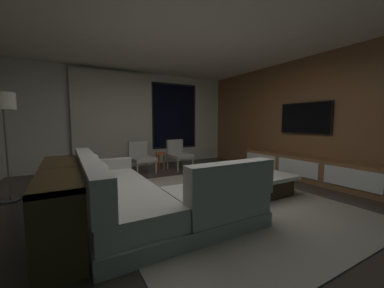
{
  "coord_description": "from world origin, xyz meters",
  "views": [
    {
      "loc": [
        -1.74,
        -2.92,
        1.25
      ],
      "look_at": [
        0.46,
        0.98,
        0.82
      ],
      "focal_mm": 21.08,
      "sensor_mm": 36.0,
      "label": 1
    }
  ],
  "objects_px": {
    "book_stack_on_coffee_table": "(246,170)",
    "accent_chair_by_curtain": "(140,156)",
    "side_stool": "(160,156)",
    "mounted_tv": "(305,118)",
    "standing_lamp": "(3,108)",
    "console_table_behind_couch": "(60,195)",
    "accent_chair_near_window": "(178,153)",
    "coffee_table": "(251,182)",
    "media_console": "(306,169)",
    "sectional_couch": "(142,196)"
  },
  "relations": [
    {
      "from": "accent_chair_near_window",
      "to": "accent_chair_by_curtain",
      "type": "bearing_deg",
      "value": -177.76
    },
    {
      "from": "coffee_table",
      "to": "sectional_couch",
      "type": "bearing_deg",
      "value": -177.73
    },
    {
      "from": "coffee_table",
      "to": "standing_lamp",
      "type": "bearing_deg",
      "value": 156.79
    },
    {
      "from": "accent_chair_by_curtain",
      "to": "console_table_behind_couch",
      "type": "relative_size",
      "value": 0.37
    },
    {
      "from": "media_console",
      "to": "standing_lamp",
      "type": "height_order",
      "value": "standing_lamp"
    },
    {
      "from": "sectional_couch",
      "to": "accent_chair_by_curtain",
      "type": "height_order",
      "value": "sectional_couch"
    },
    {
      "from": "side_stool",
      "to": "standing_lamp",
      "type": "height_order",
      "value": "standing_lamp"
    },
    {
      "from": "sectional_couch",
      "to": "coffee_table",
      "type": "xyz_separation_m",
      "value": [
        2.02,
        0.08,
        -0.1
      ]
    },
    {
      "from": "standing_lamp",
      "to": "accent_chair_by_curtain",
      "type": "bearing_deg",
      "value": 21.38
    },
    {
      "from": "accent_chair_near_window",
      "to": "standing_lamp",
      "type": "height_order",
      "value": "standing_lamp"
    },
    {
      "from": "book_stack_on_coffee_table",
      "to": "accent_chair_by_curtain",
      "type": "height_order",
      "value": "accent_chair_by_curtain"
    },
    {
      "from": "sectional_couch",
      "to": "console_table_behind_couch",
      "type": "xyz_separation_m",
      "value": [
        -0.91,
        0.13,
        0.13
      ]
    },
    {
      "from": "accent_chair_near_window",
      "to": "accent_chair_by_curtain",
      "type": "distance_m",
      "value": 1.05
    },
    {
      "from": "sectional_couch",
      "to": "accent_chair_by_curtain",
      "type": "relative_size",
      "value": 3.21
    },
    {
      "from": "accent_chair_by_curtain",
      "to": "standing_lamp",
      "type": "bearing_deg",
      "value": -158.62
    },
    {
      "from": "accent_chair_by_curtain",
      "to": "standing_lamp",
      "type": "height_order",
      "value": "standing_lamp"
    },
    {
      "from": "book_stack_on_coffee_table",
      "to": "media_console",
      "type": "xyz_separation_m",
      "value": [
        1.65,
        -0.08,
        -0.13
      ]
    },
    {
      "from": "side_stool",
      "to": "media_console",
      "type": "bearing_deg",
      "value": -46.63
    },
    {
      "from": "book_stack_on_coffee_table",
      "to": "side_stool",
      "type": "relative_size",
      "value": 0.56
    },
    {
      "from": "console_table_behind_couch",
      "to": "coffee_table",
      "type": "bearing_deg",
      "value": -0.96
    },
    {
      "from": "console_table_behind_couch",
      "to": "sectional_couch",
      "type": "bearing_deg",
      "value": -8.05
    },
    {
      "from": "accent_chair_by_curtain",
      "to": "coffee_table",
      "type": "bearing_deg",
      "value": -63.44
    },
    {
      "from": "book_stack_on_coffee_table",
      "to": "accent_chair_near_window",
      "type": "bearing_deg",
      "value": 95.19
    },
    {
      "from": "book_stack_on_coffee_table",
      "to": "accent_chair_by_curtain",
      "type": "distance_m",
      "value": 2.68
    },
    {
      "from": "coffee_table",
      "to": "side_stool",
      "type": "distance_m",
      "value": 2.68
    },
    {
      "from": "book_stack_on_coffee_table",
      "to": "accent_chair_by_curtain",
      "type": "xyz_separation_m",
      "value": [
        -1.27,
        2.36,
        0.05
      ]
    },
    {
      "from": "book_stack_on_coffee_table",
      "to": "accent_chair_by_curtain",
      "type": "bearing_deg",
      "value": 118.3
    },
    {
      "from": "sectional_couch",
      "to": "side_stool",
      "type": "distance_m",
      "value": 2.97
    },
    {
      "from": "coffee_table",
      "to": "console_table_behind_couch",
      "type": "distance_m",
      "value": 2.94
    },
    {
      "from": "side_stool",
      "to": "mounted_tv",
      "type": "height_order",
      "value": "mounted_tv"
    },
    {
      "from": "sectional_couch",
      "to": "accent_chair_near_window",
      "type": "bearing_deg",
      "value": 55.41
    },
    {
      "from": "coffee_table",
      "to": "media_console",
      "type": "distance_m",
      "value": 1.66
    },
    {
      "from": "book_stack_on_coffee_table",
      "to": "side_stool",
      "type": "height_order",
      "value": "side_stool"
    },
    {
      "from": "console_table_behind_couch",
      "to": "accent_chair_near_window",
      "type": "bearing_deg",
      "value": 42.53
    },
    {
      "from": "mounted_tv",
      "to": "book_stack_on_coffee_table",
      "type": "bearing_deg",
      "value": -176.31
    },
    {
      "from": "accent_chair_by_curtain",
      "to": "accent_chair_near_window",
      "type": "bearing_deg",
      "value": 2.24
    },
    {
      "from": "accent_chair_near_window",
      "to": "mounted_tv",
      "type": "bearing_deg",
      "value": -48.16
    },
    {
      "from": "accent_chair_by_curtain",
      "to": "media_console",
      "type": "relative_size",
      "value": 0.25
    },
    {
      "from": "mounted_tv",
      "to": "console_table_behind_couch",
      "type": "xyz_separation_m",
      "value": [
        -4.77,
        -0.22,
        -0.93
      ]
    },
    {
      "from": "book_stack_on_coffee_table",
      "to": "accent_chair_by_curtain",
      "type": "relative_size",
      "value": 0.33
    },
    {
      "from": "accent_chair_near_window",
      "to": "mounted_tv",
      "type": "height_order",
      "value": "mounted_tv"
    },
    {
      "from": "console_table_behind_couch",
      "to": "standing_lamp",
      "type": "relative_size",
      "value": 1.23
    },
    {
      "from": "coffee_table",
      "to": "side_stool",
      "type": "bearing_deg",
      "value": 105.39
    },
    {
      "from": "accent_chair_near_window",
      "to": "coffee_table",
      "type": "bearing_deg",
      "value": -85.46
    },
    {
      "from": "book_stack_on_coffee_table",
      "to": "sectional_couch",
      "type": "bearing_deg",
      "value": -173.5
    },
    {
      "from": "sectional_couch",
      "to": "accent_chair_by_curtain",
      "type": "distance_m",
      "value": 2.7
    },
    {
      "from": "console_table_behind_couch",
      "to": "standing_lamp",
      "type": "xyz_separation_m",
      "value": [
        -0.73,
        1.52,
        1.05
      ]
    },
    {
      "from": "sectional_couch",
      "to": "standing_lamp",
      "type": "height_order",
      "value": "standing_lamp"
    },
    {
      "from": "mounted_tv",
      "to": "accent_chair_by_curtain",
      "type": "bearing_deg",
      "value": 144.1
    },
    {
      "from": "side_stool",
      "to": "coffee_table",
      "type": "bearing_deg",
      "value": -74.61
    }
  ]
}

